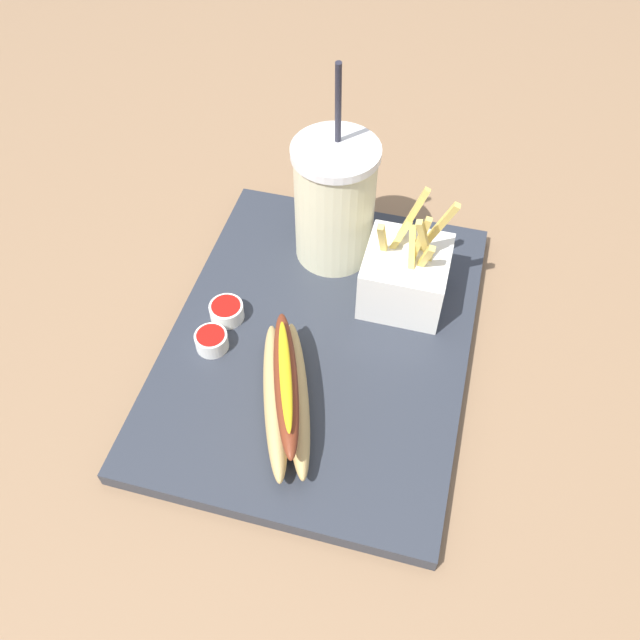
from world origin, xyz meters
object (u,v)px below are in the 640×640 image
(fries_basket, at_px, (405,275))
(ketchup_cup_2, at_px, (227,311))
(ketchup_cup_1, at_px, (211,340))
(hot_dog_1, at_px, (287,393))
(soda_cup, at_px, (335,203))

(fries_basket, height_order, ketchup_cup_2, fries_basket)
(ketchup_cup_1, height_order, ketchup_cup_2, same)
(hot_dog_1, bearing_deg, fries_basket, -26.06)
(soda_cup, relative_size, ketchup_cup_2, 6.58)
(ketchup_cup_1, xyz_separation_m, ketchup_cup_2, (0.04, -0.00, -0.00))
(soda_cup, height_order, ketchup_cup_2, soda_cup)
(hot_dog_1, bearing_deg, soda_cup, 2.24)
(fries_basket, distance_m, ketchup_cup_1, 0.23)
(fries_basket, bearing_deg, ketchup_cup_2, 113.36)
(ketchup_cup_1, bearing_deg, ketchup_cup_2, -2.28)
(fries_basket, xyz_separation_m, ketchup_cup_1, (-0.13, 0.19, -0.03))
(soda_cup, distance_m, ketchup_cup_2, 0.18)
(ketchup_cup_1, distance_m, ketchup_cup_2, 0.04)
(fries_basket, distance_m, ketchup_cup_2, 0.21)
(soda_cup, bearing_deg, fries_basket, -118.76)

